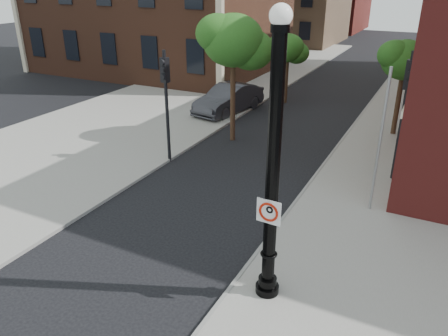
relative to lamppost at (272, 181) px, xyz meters
The scene contains 13 objects.
ground 4.37m from the lamppost, behind, with size 120.00×120.00×0.00m, color black.
sidewalk_right 10.51m from the lamppost, 72.21° to the left, with size 8.00×60.00×0.12m, color gray.
sidewalk_left 21.45m from the lamppost, 124.23° to the left, with size 10.00×50.00×0.12m, color gray.
curb_edge 10.09m from the lamppost, 95.31° to the left, with size 0.10×60.00×0.14m, color gray.
lamppost is the anchor object (origin of this frame).
no_parking_sign 0.71m from the lamppost, 86.26° to the right, with size 0.60×0.09×0.60m.
parked_car 16.08m from the lamppost, 119.93° to the left, with size 1.73×4.95×1.63m, color #313136.
traffic_signal_left 9.29m from the lamppost, 138.77° to the left, with size 0.33×0.40×4.72m.
traffic_signal_right 8.64m from the lamppost, 77.54° to the left, with size 0.33×0.42×4.99m.
utility_pole 5.80m from the lamppost, 74.63° to the left, with size 0.10×0.10×4.92m, color #999999.
street_tree_a 11.45m from the lamppost, 120.13° to the left, with size 3.26×2.95×5.88m.
street_tree_b 18.31m from the lamppost, 108.25° to the left, with size 2.33×2.10×4.20m.
street_tree_c 14.05m from the lamppost, 85.12° to the left, with size 2.59×2.35×4.68m.
Camera 1 is at (5.95, -7.84, 7.43)m, focal length 35.00 mm.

